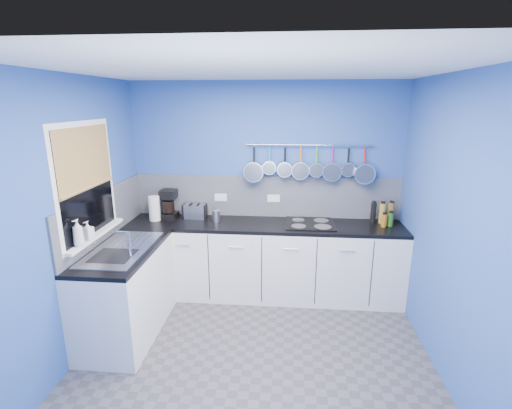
% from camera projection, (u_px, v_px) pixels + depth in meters
% --- Properties ---
extents(floor, '(3.20, 3.00, 0.02)m').
position_uv_depth(floor, '(254.00, 359.00, 3.43)').
color(floor, '#47474C').
rests_on(floor, ground).
extents(ceiling, '(3.20, 3.00, 0.02)m').
position_uv_depth(ceiling, '(254.00, 67.00, 2.75)').
color(ceiling, white).
rests_on(ceiling, ground).
extents(wall_back, '(3.20, 0.02, 2.50)m').
position_uv_depth(wall_back, '(266.00, 188.00, 4.54)').
color(wall_back, '#2C509F').
rests_on(wall_back, ground).
extents(wall_front, '(3.20, 0.02, 2.50)m').
position_uv_depth(wall_front, '(222.00, 342.00, 1.64)').
color(wall_front, '#2C509F').
rests_on(wall_front, ground).
extents(wall_left, '(0.02, 3.00, 2.50)m').
position_uv_depth(wall_left, '(69.00, 223.00, 3.23)').
color(wall_left, '#2C509F').
rests_on(wall_left, ground).
extents(wall_right, '(0.02, 3.00, 2.50)m').
position_uv_depth(wall_right, '(457.00, 235.00, 2.95)').
color(wall_right, '#2C509F').
rests_on(wall_right, ground).
extents(backsplash_back, '(3.20, 0.02, 0.50)m').
position_uv_depth(backsplash_back, '(265.00, 196.00, 4.54)').
color(backsplash_back, gray).
rests_on(backsplash_back, wall_back).
extents(backsplash_left, '(0.02, 1.80, 0.50)m').
position_uv_depth(backsplash_left, '(105.00, 214.00, 3.83)').
color(backsplash_left, gray).
rests_on(backsplash_left, wall_left).
extents(cabinet_run_back, '(3.20, 0.60, 0.86)m').
position_uv_depth(cabinet_run_back, '(264.00, 261.00, 4.46)').
color(cabinet_run_back, silver).
rests_on(cabinet_run_back, ground).
extents(worktop_back, '(3.20, 0.60, 0.04)m').
position_uv_depth(worktop_back, '(264.00, 225.00, 4.34)').
color(worktop_back, black).
rests_on(worktop_back, cabinet_run_back).
extents(cabinet_run_left, '(0.60, 1.20, 0.86)m').
position_uv_depth(cabinet_run_left, '(127.00, 293.00, 3.71)').
color(cabinet_run_left, silver).
rests_on(cabinet_run_left, ground).
extents(worktop_left, '(0.60, 1.20, 0.04)m').
position_uv_depth(worktop_left, '(122.00, 251.00, 3.59)').
color(worktop_left, black).
rests_on(worktop_left, cabinet_run_left).
extents(window_frame, '(0.01, 1.00, 1.10)m').
position_uv_depth(window_frame, '(86.00, 182.00, 3.43)').
color(window_frame, white).
rests_on(window_frame, wall_left).
extents(window_glass, '(0.01, 0.90, 1.00)m').
position_uv_depth(window_glass, '(87.00, 182.00, 3.43)').
color(window_glass, black).
rests_on(window_glass, wall_left).
extents(bamboo_blind, '(0.01, 0.90, 0.55)m').
position_uv_depth(bamboo_blind, '(85.00, 158.00, 3.37)').
color(bamboo_blind, '#9E6E39').
rests_on(bamboo_blind, wall_left).
extents(window_sill, '(0.10, 0.98, 0.03)m').
position_uv_depth(window_sill, '(95.00, 235.00, 3.57)').
color(window_sill, white).
rests_on(window_sill, wall_left).
extents(sink_unit, '(0.50, 0.95, 0.01)m').
position_uv_depth(sink_unit, '(122.00, 249.00, 3.58)').
color(sink_unit, silver).
rests_on(sink_unit, worktop_left).
extents(mixer_tap, '(0.12, 0.08, 0.26)m').
position_uv_depth(mixer_tap, '(129.00, 244.00, 3.36)').
color(mixer_tap, silver).
rests_on(mixer_tap, worktop_left).
extents(socket_left, '(0.15, 0.01, 0.09)m').
position_uv_depth(socket_left, '(221.00, 197.00, 4.58)').
color(socket_left, white).
rests_on(socket_left, backsplash_back).
extents(socket_right, '(0.15, 0.01, 0.09)m').
position_uv_depth(socket_right, '(274.00, 198.00, 4.53)').
color(socket_right, white).
rests_on(socket_right, backsplash_back).
extents(pot_rail, '(1.45, 0.02, 0.02)m').
position_uv_depth(pot_rail, '(309.00, 145.00, 4.30)').
color(pot_rail, silver).
rests_on(pot_rail, wall_back).
extents(soap_bottle_a, '(0.11, 0.11, 0.24)m').
position_uv_depth(soap_bottle_a, '(78.00, 233.00, 3.23)').
color(soap_bottle_a, white).
rests_on(soap_bottle_a, window_sill).
extents(soap_bottle_b, '(0.10, 0.10, 0.17)m').
position_uv_depth(soap_bottle_b, '(88.00, 230.00, 3.39)').
color(soap_bottle_b, white).
rests_on(soap_bottle_b, window_sill).
extents(paper_towel, '(0.16, 0.16, 0.29)m').
position_uv_depth(paper_towel, '(154.00, 208.00, 4.41)').
color(paper_towel, white).
rests_on(paper_towel, worktop_back).
extents(coffee_maker, '(0.20, 0.22, 0.34)m').
position_uv_depth(coffee_maker, '(168.00, 204.00, 4.50)').
color(coffee_maker, black).
rests_on(coffee_maker, worktop_back).
extents(toaster, '(0.27, 0.16, 0.17)m').
position_uv_depth(toaster, '(195.00, 211.00, 4.51)').
color(toaster, silver).
rests_on(toaster, worktop_back).
extents(canister, '(0.11, 0.11, 0.13)m').
position_uv_depth(canister, '(216.00, 216.00, 4.40)').
color(canister, silver).
rests_on(canister, worktop_back).
extents(hob, '(0.56, 0.49, 0.01)m').
position_uv_depth(hob, '(310.00, 224.00, 4.30)').
color(hob, black).
rests_on(hob, worktop_back).
extents(pan_0, '(0.24, 0.12, 0.43)m').
position_uv_depth(pan_0, '(254.00, 163.00, 4.40)').
color(pan_0, silver).
rests_on(pan_0, pot_rail).
extents(pan_1, '(0.16, 0.06, 0.35)m').
position_uv_depth(pan_1, '(269.00, 160.00, 4.37)').
color(pan_1, silver).
rests_on(pan_1, pot_rail).
extents(pan_2, '(0.18, 0.10, 0.37)m').
position_uv_depth(pan_2, '(285.00, 161.00, 4.36)').
color(pan_2, silver).
rests_on(pan_2, pot_rail).
extents(pan_3, '(0.21, 0.07, 0.40)m').
position_uv_depth(pan_3, '(301.00, 162.00, 4.35)').
color(pan_3, silver).
rests_on(pan_3, pot_rail).
extents(pan_4, '(0.17, 0.11, 0.36)m').
position_uv_depth(pan_4, '(316.00, 161.00, 4.33)').
color(pan_4, silver).
rests_on(pan_4, pot_rail).
extents(pan_5, '(0.22, 0.08, 0.41)m').
position_uv_depth(pan_5, '(332.00, 163.00, 4.32)').
color(pan_5, silver).
rests_on(pan_5, pot_rail).
extents(pan_6, '(0.17, 0.08, 0.36)m').
position_uv_depth(pan_6, '(348.00, 161.00, 4.30)').
color(pan_6, silver).
rests_on(pan_6, pot_rail).
extents(pan_7, '(0.24, 0.13, 0.43)m').
position_uv_depth(pan_7, '(364.00, 165.00, 4.29)').
color(pan_7, silver).
rests_on(pan_7, pot_rail).
extents(condiment_0, '(0.07, 0.07, 0.25)m').
position_uv_depth(condiment_0, '(391.00, 213.00, 4.29)').
color(condiment_0, brown).
rests_on(condiment_0, worktop_back).
extents(condiment_1, '(0.07, 0.07, 0.24)m').
position_uv_depth(condiment_1, '(382.00, 213.00, 4.32)').
color(condiment_1, olive).
rests_on(condiment_1, worktop_back).
extents(condiment_2, '(0.06, 0.06, 0.24)m').
position_uv_depth(condiment_2, '(373.00, 213.00, 4.32)').
color(condiment_2, black).
rests_on(condiment_2, worktop_back).
extents(condiment_3, '(0.07, 0.07, 0.16)m').
position_uv_depth(condiment_3, '(390.00, 219.00, 4.22)').
color(condiment_3, '#265919').
rests_on(condiment_3, worktop_back).
extents(condiment_4, '(0.07, 0.07, 0.14)m').
position_uv_depth(condiment_4, '(384.00, 220.00, 4.21)').
color(condiment_4, '#8C5914').
rests_on(condiment_4, worktop_back).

